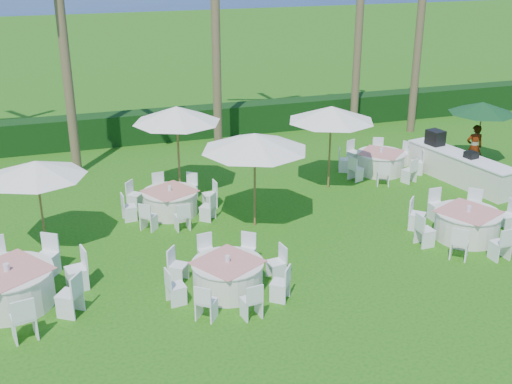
# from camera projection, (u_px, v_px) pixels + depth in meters

# --- Properties ---
(ground) EXTENTS (120.00, 120.00, 0.00)m
(ground) POSITION_uv_depth(u_px,v_px,m) (260.00, 278.00, 15.45)
(ground) COLOR #1A580F
(ground) RESTS_ON ground
(hedge) EXTENTS (34.00, 1.00, 1.20)m
(hedge) POSITION_uv_depth(u_px,v_px,m) (166.00, 125.00, 25.83)
(hedge) COLOR black
(hedge) RESTS_ON ground
(banquet_table_a) EXTENTS (3.44, 3.44, 1.03)m
(banquet_table_a) POSITION_uv_depth(u_px,v_px,m) (10.00, 287.00, 14.15)
(banquet_table_a) COLOR silver
(banquet_table_a) RESTS_ON ground
(banquet_table_b) EXTENTS (2.94, 2.94, 0.89)m
(banquet_table_b) POSITION_uv_depth(u_px,v_px,m) (228.00, 275.00, 14.77)
(banquet_table_b) COLOR silver
(banquet_table_b) RESTS_ON ground
(banquet_table_c) EXTENTS (3.10, 3.10, 0.94)m
(banquet_table_c) POSITION_uv_depth(u_px,v_px,m) (467.00, 224.00, 17.37)
(banquet_table_c) COLOR silver
(banquet_table_c) RESTS_ON ground
(banquet_table_e) EXTENTS (2.86, 2.86, 0.87)m
(banquet_table_e) POSITION_uv_depth(u_px,v_px,m) (170.00, 202.00, 18.92)
(banquet_table_e) COLOR silver
(banquet_table_e) RESTS_ON ground
(banquet_table_f) EXTENTS (2.83, 2.83, 0.89)m
(banquet_table_f) POSITION_uv_depth(u_px,v_px,m) (380.00, 162.00, 22.23)
(banquet_table_f) COLOR silver
(banquet_table_f) RESTS_ON ground
(umbrella_a) EXTENTS (2.52, 2.52, 2.45)m
(umbrella_a) POSITION_uv_depth(u_px,v_px,m) (36.00, 169.00, 16.06)
(umbrella_a) COLOR brown
(umbrella_a) RESTS_ON ground
(umbrella_b) EXTENTS (2.98, 2.98, 2.72)m
(umbrella_b) POSITION_uv_depth(u_px,v_px,m) (255.00, 142.00, 17.35)
(umbrella_b) COLOR brown
(umbrella_b) RESTS_ON ground
(umbrella_c) EXTENTS (2.72, 2.72, 2.87)m
(umbrella_c) POSITION_uv_depth(u_px,v_px,m) (177.00, 114.00, 19.49)
(umbrella_c) COLOR brown
(umbrella_c) RESTS_ON ground
(umbrella_d) EXTENTS (2.78, 2.78, 2.73)m
(umbrella_d) POSITION_uv_depth(u_px,v_px,m) (331.00, 114.00, 20.07)
(umbrella_d) COLOR brown
(umbrella_d) RESTS_ON ground
(umbrella_green) EXTENTS (2.33, 2.33, 2.31)m
(umbrella_green) POSITION_uv_depth(u_px,v_px,m) (483.00, 108.00, 22.34)
(umbrella_green) COLOR brown
(umbrella_green) RESTS_ON ground
(buffet_table) EXTENTS (1.68, 4.24, 1.48)m
(buffet_table) POSITION_uv_depth(u_px,v_px,m) (459.00, 167.00, 21.36)
(buffet_table) COLOR silver
(buffet_table) RESTS_ON ground
(staff_person) EXTENTS (0.66, 0.50, 1.62)m
(staff_person) POSITION_uv_depth(u_px,v_px,m) (474.00, 147.00, 22.39)
(staff_person) COLOR gray
(staff_person) RESTS_ON ground
(palm_b) EXTENTS (4.40, 4.15, 8.65)m
(palm_b) POSITION_uv_depth(u_px,v_px,m) (63.00, 33.00, 20.54)
(palm_b) COLOR brown
(palm_b) RESTS_ON ground
(palm_d) EXTENTS (4.38, 4.23, 9.29)m
(palm_d) POSITION_uv_depth(u_px,v_px,m) (360.00, 6.00, 25.36)
(palm_d) COLOR brown
(palm_d) RESTS_ON ground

